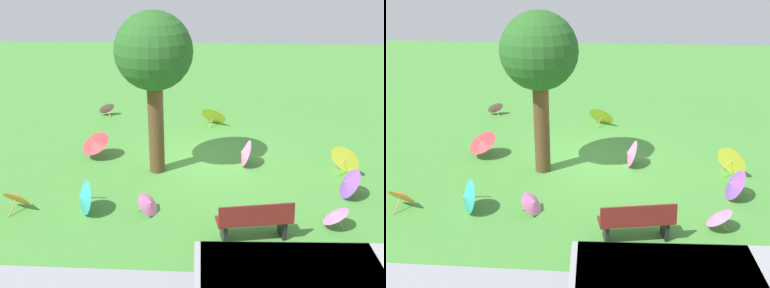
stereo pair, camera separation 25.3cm
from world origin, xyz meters
TOP-DOWN VIEW (x-y plane):
  - ground at (0.00, 0.00)m, footprint 40.00×40.00m
  - park_bench at (-1.20, 3.95)m, footprint 1.66×0.76m
  - shade_tree at (1.28, 0.73)m, footprint 2.04×2.04m
  - parasol_pink_0 at (-1.17, 0.24)m, footprint 0.75×0.80m
  - parasol_pink_1 at (3.85, -3.99)m, footprint 0.76×0.74m
  - parasol_pink_2 at (1.17, 3.02)m, footprint 0.63×0.71m
  - parasol_pink_3 at (-3.00, 3.39)m, footprint 0.74×0.77m
  - parasol_red_0 at (3.26, -0.03)m, footprint 1.20×1.20m
  - parasol_purple_1 at (-3.66, 1.94)m, footprint 0.76×0.82m
  - parasol_yellow_1 at (-0.28, -3.10)m, footprint 1.11×0.99m
  - parasol_yellow_2 at (-3.99, 0.57)m, footprint 0.89×0.91m
  - parasol_teal_0 at (2.72, 3.10)m, footprint 0.88×0.88m
  - parasol_orange_0 at (4.32, 3.00)m, footprint 0.79×0.72m

SIDE VIEW (x-z plane):
  - ground at x=0.00m, z-range 0.00..0.00m
  - parasol_pink_2 at x=1.17m, z-range 0.00..0.54m
  - parasol_pink_1 at x=3.85m, z-range 0.01..0.59m
  - parasol_orange_0 at x=4.32m, z-range 0.02..0.65m
  - parasol_pink_3 at x=-3.00m, z-range 0.06..0.63m
  - parasol_yellow_1 at x=-0.28m, z-range 0.00..0.79m
  - parasol_pink_0 at x=-1.17m, z-range 0.00..0.79m
  - parasol_purple_1 at x=-3.66m, z-range 0.00..0.79m
  - parasol_teal_0 at x=2.72m, z-range 0.00..0.83m
  - parasol_yellow_2 at x=-3.99m, z-range 0.00..0.88m
  - park_bench at x=-1.20m, z-range 0.01..0.92m
  - parasol_red_0 at x=3.26m, z-range 0.10..0.95m
  - shade_tree at x=1.28m, z-range 1.07..5.47m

